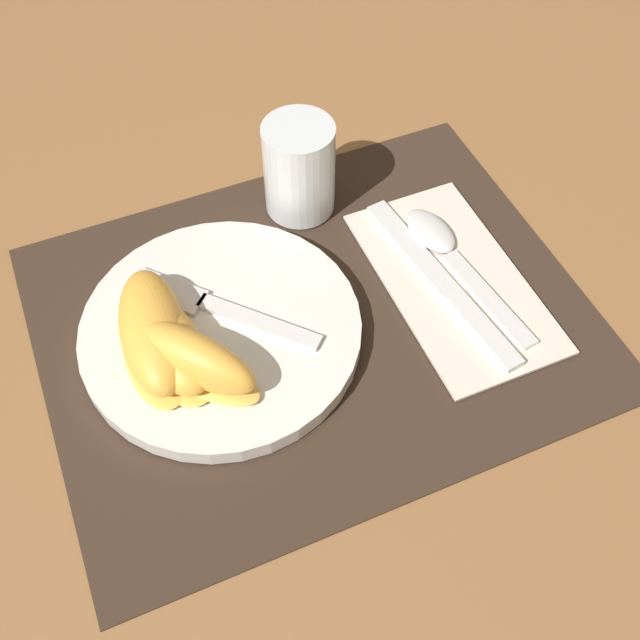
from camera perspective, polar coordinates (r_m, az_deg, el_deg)
ground_plane at (r=0.64m, az=-0.46°, el=0.07°), size 3.00×3.00×0.00m
placemat at (r=0.64m, az=-0.46°, el=0.18°), size 0.45×0.36×0.00m
plate at (r=0.62m, az=-7.53°, el=-0.82°), size 0.23×0.23×0.02m
juice_glass at (r=0.69m, az=-1.58°, el=11.11°), size 0.07×0.07×0.09m
napkin at (r=0.67m, az=10.12°, el=2.98°), size 0.12×0.21×0.00m
knife at (r=0.66m, az=9.41°, el=2.70°), size 0.04×0.21×0.01m
spoon at (r=0.68m, az=9.53°, el=5.43°), size 0.04×0.18×0.01m
fork at (r=0.62m, az=-8.42°, el=0.97°), size 0.13×0.14×0.00m
citrus_wedge_0 at (r=0.60m, az=-12.55°, el=-0.98°), size 0.07×0.13×0.04m
citrus_wedge_1 at (r=0.59m, az=-11.62°, el=-1.85°), size 0.08×0.12×0.04m
citrus_wedge_2 at (r=0.58m, az=-10.00°, el=-2.88°), size 0.11×0.12×0.05m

